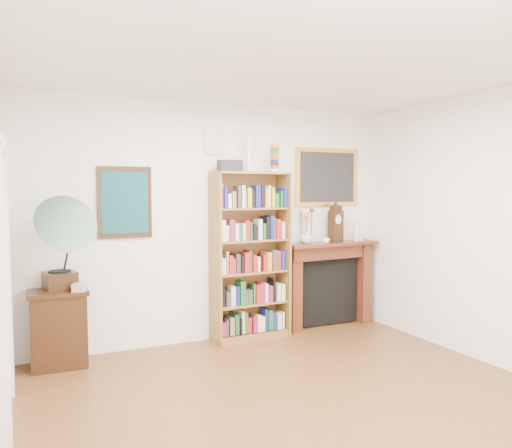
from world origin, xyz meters
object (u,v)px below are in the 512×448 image
at_px(mantel_clock, 336,224).
at_px(teacup, 326,241).
at_px(side_cabinet, 59,329).
at_px(bottle_right, 361,233).
at_px(bookshelf, 251,246).
at_px(fireplace, 329,277).
at_px(flower_vase, 306,237).
at_px(gramophone, 60,238).
at_px(cd_stack, 79,288).
at_px(bottle_left, 356,232).

height_order(mantel_clock, teacup, mantel_clock).
relative_size(side_cabinet, mantel_clock, 1.65).
relative_size(side_cabinet, bottle_right, 3.90).
distance_m(bookshelf, fireplace, 1.25).
bearing_deg(flower_vase, gramophone, -175.85).
relative_size(bookshelf, mantel_clock, 4.87).
bearing_deg(mantel_clock, teacup, -177.07).
relative_size(fireplace, bottle_right, 6.66).
height_order(side_cabinet, cd_stack, cd_stack).
relative_size(mantel_clock, bottle_left, 1.97).
xyz_separation_m(bookshelf, teacup, (1.02, -0.06, 0.03)).
bearing_deg(mantel_clock, fireplace, 117.93).
xyz_separation_m(fireplace, gramophone, (-3.28, -0.24, 0.67)).
distance_m(cd_stack, bottle_right, 3.61).
bearing_deg(mantel_clock, bottle_left, -20.16).
xyz_separation_m(gramophone, bottle_right, (3.75, 0.19, -0.11)).
bearing_deg(mantel_clock, flower_vase, 155.29).
relative_size(mantel_clock, teacup, 5.53).
distance_m(cd_stack, flower_vase, 2.79).
distance_m(side_cabinet, cd_stack, 0.49).
bearing_deg(teacup, gramophone, -178.25).
bearing_deg(teacup, bookshelf, 176.84).
bearing_deg(bookshelf, flower_vase, 0.34).
bearing_deg(gramophone, bookshelf, -8.03).
height_order(fireplace, bottle_right, bottle_right).
height_order(gramophone, bottle_right, gramophone).
bearing_deg(mantel_clock, bottle_right, -20.37).
height_order(mantel_clock, flower_vase, mantel_clock).
bearing_deg(cd_stack, flower_vase, 5.29).
distance_m(side_cabinet, flower_vase, 3.06).
relative_size(cd_stack, teacup, 1.40).
bearing_deg(flower_vase, side_cabinet, -178.00).
distance_m(side_cabinet, teacup, 3.26).
xyz_separation_m(bookshelf, flower_vase, (0.80, 0.06, 0.08)).
bearing_deg(bottle_left, bookshelf, -178.55).
distance_m(flower_vase, teacup, 0.26).
xyz_separation_m(flower_vase, teacup, (0.22, -0.12, -0.05)).
bearing_deg(gramophone, side_cabinet, 91.86).
bearing_deg(bookshelf, teacup, -7.08).
distance_m(side_cabinet, bottle_left, 3.80).
bearing_deg(teacup, cd_stack, -177.32).
relative_size(fireplace, gramophone, 1.40).
xyz_separation_m(fireplace, teacup, (-0.14, -0.14, 0.49)).
relative_size(bookshelf, teacup, 26.90).
distance_m(bookshelf, teacup, 1.02).
bearing_deg(mantel_clock, bookshelf, 160.40).
xyz_separation_m(fireplace, cd_stack, (-3.12, -0.28, 0.17)).
relative_size(mantel_clock, bottle_right, 2.36).
bearing_deg(flower_vase, teacup, -27.62).
bearing_deg(bookshelf, side_cabinet, 177.23).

